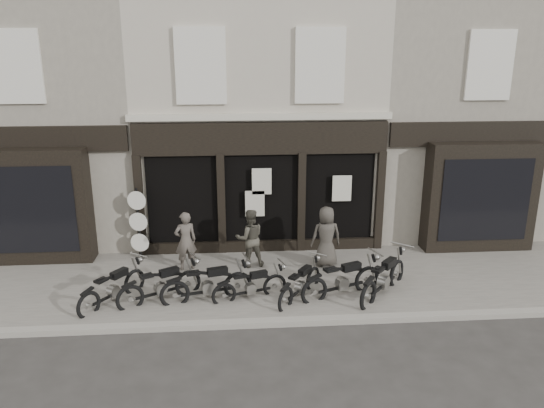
{
  "coord_description": "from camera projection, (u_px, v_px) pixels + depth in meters",
  "views": [
    {
      "loc": [
        -0.8,
        -11.66,
        5.95
      ],
      "look_at": [
        0.2,
        1.6,
        1.94
      ],
      "focal_mm": 35.0,
      "sensor_mm": 36.0,
      "label": 1
    }
  ],
  "objects": [
    {
      "name": "man_right",
      "position": [
        326.0,
        236.0,
        14.37
      ],
      "size": [
        0.86,
        0.6,
        1.67
      ],
      "primitive_type": "imported",
      "rotation": [
        0.0,
        0.0,
        3.23
      ],
      "color": "#3B3731",
      "rests_on": "pavement"
    },
    {
      "name": "neighbour_right",
      "position": [
        444.0,
        104.0,
        17.82
      ],
      "size": [
        5.6,
        6.73,
        8.34
      ],
      "color": "gray",
      "rests_on": "ground"
    },
    {
      "name": "kerb",
      "position": [
        273.0,
        323.0,
        11.69
      ],
      "size": [
        30.0,
        0.25,
        0.13
      ],
      "primitive_type": "cube",
      "color": "gray",
      "rests_on": "ground_plane"
    },
    {
      "name": "advert_sign_post",
      "position": [
        139.0,
        227.0,
        14.77
      ],
      "size": [
        0.53,
        0.34,
        2.18
      ],
      "rotation": [
        0.0,
        0.0,
        -0.18
      ],
      "color": "black",
      "rests_on": "ground"
    },
    {
      "name": "motorcycle_4",
      "position": [
        300.0,
        286.0,
        12.74
      ],
      "size": [
        1.36,
        1.7,
        0.94
      ],
      "rotation": [
        0.0,
        0.0,
        0.94
      ],
      "color": "black",
      "rests_on": "ground"
    },
    {
      "name": "motorcycle_1",
      "position": [
        161.0,
        288.0,
        12.57
      ],
      "size": [
        1.94,
        1.31,
        1.02
      ],
      "rotation": [
        0.0,
        0.0,
        0.52
      ],
      "color": "black",
      "rests_on": "ground"
    },
    {
      "name": "man_left",
      "position": [
        186.0,
        241.0,
        14.12
      ],
      "size": [
        0.68,
        0.54,
        1.62
      ],
      "primitive_type": "imported",
      "rotation": [
        0.0,
        0.0,
        3.43
      ],
      "color": "#4E4740",
      "rests_on": "pavement"
    },
    {
      "name": "motorcycle_2",
      "position": [
        208.0,
        287.0,
        12.58
      ],
      "size": [
        2.19,
        0.88,
        1.07
      ],
      "rotation": [
        0.0,
        0.0,
        0.25
      ],
      "color": "black",
      "rests_on": "ground"
    },
    {
      "name": "neighbour_left",
      "position": [
        58.0,
        107.0,
        16.91
      ],
      "size": [
        5.6,
        6.73,
        8.34
      ],
      "color": "gray",
      "rests_on": "ground"
    },
    {
      "name": "ground_plane",
      "position": [
        269.0,
        299.0,
        12.9
      ],
      "size": [
        90.0,
        90.0,
        0.0
      ],
      "primitive_type": "plane",
      "color": "#2D2B28",
      "rests_on": "ground"
    },
    {
      "name": "motorcycle_6",
      "position": [
        384.0,
        281.0,
        12.87
      ],
      "size": [
        1.72,
        1.9,
        1.11
      ],
      "rotation": [
        0.0,
        0.0,
        0.86
      ],
      "color": "black",
      "rests_on": "ground"
    },
    {
      "name": "central_building",
      "position": [
        256.0,
        104.0,
        17.41
      ],
      "size": [
        7.3,
        6.22,
        8.34
      ],
      "color": "#ACA694",
      "rests_on": "ground"
    },
    {
      "name": "man_centre",
      "position": [
        250.0,
        238.0,
        14.34
      ],
      "size": [
        0.87,
        0.72,
        1.61
      ],
      "primitive_type": "imported",
      "rotation": [
        0.0,
        0.0,
        3.29
      ],
      "color": "#413E35",
      "rests_on": "pavement"
    },
    {
      "name": "motorcycle_3",
      "position": [
        251.0,
        288.0,
        12.68
      ],
      "size": [
        1.84,
        0.85,
        0.91
      ],
      "rotation": [
        0.0,
        0.0,
        0.32
      ],
      "color": "black",
      "rests_on": "ground"
    },
    {
      "name": "motorcycle_0",
      "position": [
        113.0,
        290.0,
        12.48
      ],
      "size": [
        1.41,
        1.81,
        1.0
      ],
      "rotation": [
        0.0,
        0.0,
        0.96
      ],
      "color": "black",
      "rests_on": "ground"
    },
    {
      "name": "pavement",
      "position": [
        266.0,
        281.0,
        13.74
      ],
      "size": [
        30.0,
        4.2,
        0.12
      ],
      "primitive_type": "cube",
      "color": "#635D57",
      "rests_on": "ground_plane"
    },
    {
      "name": "motorcycle_5",
      "position": [
        342.0,
        283.0,
        12.81
      ],
      "size": [
        2.11,
        1.14,
        1.07
      ],
      "rotation": [
        0.0,
        0.0,
        0.39
      ],
      "color": "black",
      "rests_on": "ground"
    }
  ]
}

